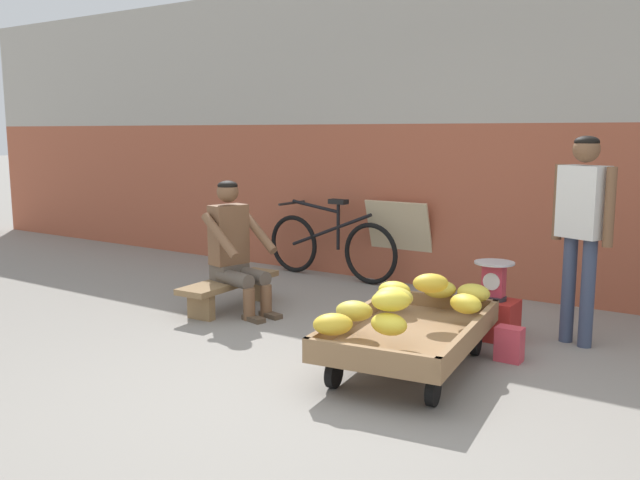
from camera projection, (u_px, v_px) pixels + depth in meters
The scene contains 12 objects.
ground_plane at pixel (305, 403), 3.97m from camera, with size 80.00×80.00×0.00m, color gray.
back_wall at pixel (508, 131), 6.44m from camera, with size 16.00×0.30×3.12m.
banana_cart at pixel (410, 335), 4.48m from camera, with size 1.02×1.54×0.36m.
banana_pile at pixel (409, 301), 4.47m from camera, with size 0.85×1.49×0.26m.
low_bench at pixel (230, 287), 6.04m from camera, with size 0.36×1.11×0.27m.
vendor_seated at pixel (235, 247), 5.92m from camera, with size 0.72×0.57×1.14m.
plastic_crate at pixel (492, 319), 5.19m from camera, with size 0.36×0.28×0.30m.
weighing_scale at pixel (494, 280), 5.14m from camera, with size 0.30×0.30×0.29m.
bicycle_near_left at pixel (330, 245), 7.31m from camera, with size 1.66×0.48×0.86m.
sign_board at pixel (401, 242), 7.05m from camera, with size 0.70×0.30×0.86m.
customer_adult at pixel (582, 217), 4.92m from camera, with size 0.46×0.30×1.53m.
shopping_bag at pixel (509, 344), 4.68m from camera, with size 0.18×0.12×0.24m, color #D13D4C.
Camera 1 is at (2.19, -3.07, 1.56)m, focal length 38.36 mm.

